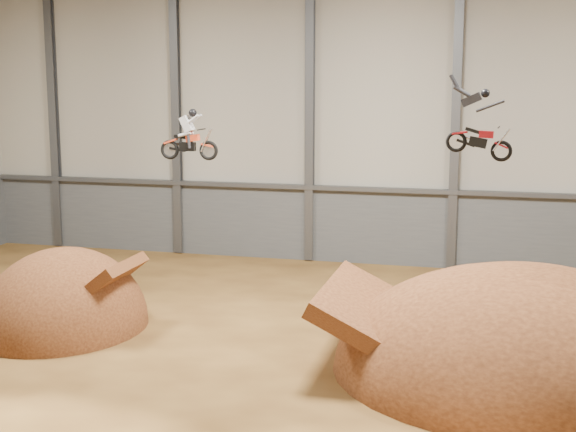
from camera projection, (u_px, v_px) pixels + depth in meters
The scene contains 12 objects.
floor at pixel (305, 376), 23.47m from camera, with size 40.00×40.00×0.00m, color #4E3114.
back_wall at pixel (382, 114), 36.60m from camera, with size 40.00×0.10×14.00m, color #A29D8F.
lower_band_back at pixel (379, 227), 37.39m from camera, with size 39.80×0.18×3.50m, color #4F5256.
steel_rail at pixel (380, 190), 36.94m from camera, with size 39.80×0.35×0.20m, color #47494F.
steel_column_0 at pixel (53, 111), 40.55m from camera, with size 0.40×0.36×13.90m, color #47494F.
steel_column_1 at pixel (176, 112), 38.89m from camera, with size 0.40×0.36×13.90m, color #47494F.
steel_column_2 at pixel (310, 114), 37.23m from camera, with size 0.40×0.36×13.90m, color #47494F.
steel_column_3 at pixel (456, 115), 35.58m from camera, with size 0.40×0.36×13.90m, color #47494F.
takeoff_ramp at pixel (65, 328), 28.02m from camera, with size 5.66×6.53×5.66m, color #442111.
landing_ramp at pixel (524, 376), 23.51m from camera, with size 11.27×9.97×6.50m, color #442111.
fmx_rider_a at pixel (189, 132), 29.13m from camera, with size 2.22×0.84×2.01m, color #E04421, non-canonical shape.
fmx_rider_b at pixel (478, 119), 22.64m from camera, with size 2.48×0.71×2.13m, color #A81018, non-canonical shape.
Camera 1 is at (5.14, -21.75, 8.60)m, focal length 50.00 mm.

